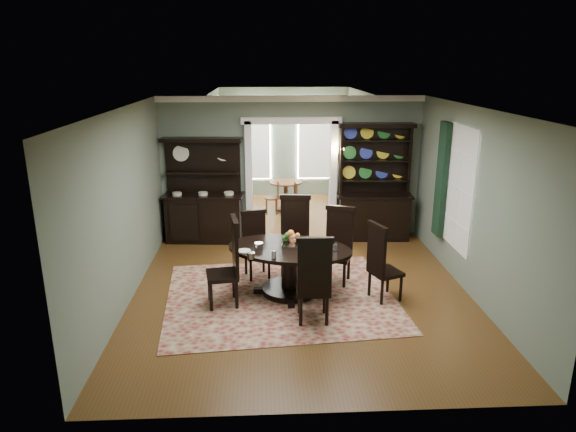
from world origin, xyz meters
name	(u,v)px	position (x,y,z in m)	size (l,w,h in m)	color
room	(302,201)	(0.00, 0.04, 1.58)	(5.51, 6.01, 3.01)	#593917
parlor	(286,148)	(0.00, 5.53, 1.52)	(3.51, 3.50, 3.01)	#593917
doorway_trim	(291,162)	(0.00, 3.00, 1.62)	(2.08, 0.25, 2.57)	white
right_window	(451,184)	(2.69, 0.93, 1.60)	(0.15, 1.47, 2.12)	white
wall_sconce	(337,150)	(0.95, 2.85, 1.89)	(0.27, 0.21, 0.21)	#B17D2F
rug	(281,296)	(-0.34, -0.11, 0.01)	(3.63, 3.05, 0.01)	maroon
dining_table	(289,261)	(-0.19, 0.04, 0.56)	(2.34, 2.34, 0.80)	black
centerpiece	(291,243)	(-0.17, 0.05, 0.88)	(1.61, 1.03, 0.26)	silver
chair_far_left	(255,242)	(-0.75, 0.82, 0.62)	(0.54, 0.52, 1.19)	black
chair_far_mid	(295,233)	(-0.05, 0.87, 0.76)	(0.58, 0.56, 1.44)	black
chair_far_right	(338,242)	(0.67, 0.53, 0.69)	(0.62, 0.61, 1.32)	black
chair_end_left	(229,260)	(-1.14, -0.31, 0.74)	(0.57, 0.59, 1.41)	black
chair_end_right	(381,260)	(1.23, -0.28, 0.68)	(0.59, 0.61, 1.29)	black
chair_near	(314,278)	(0.10, -1.01, 0.72)	(0.53, 0.49, 1.37)	black
sideboard	(204,206)	(-1.85, 2.75, 0.76)	(1.70, 0.71, 2.18)	black
welsh_dresser	(374,198)	(1.74, 2.73, 0.89)	(1.60, 0.65, 2.46)	black
parlor_table	(286,192)	(-0.03, 4.92, 0.50)	(0.82, 0.82, 0.76)	#563018
parlor_chair_left	(274,196)	(-0.34, 4.66, 0.45)	(0.36, 0.35, 0.84)	#563018
parlor_chair_right	(300,197)	(0.29, 4.50, 0.45)	(0.37, 0.36, 0.84)	#563018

